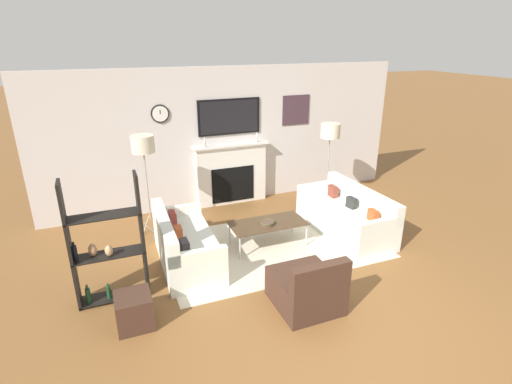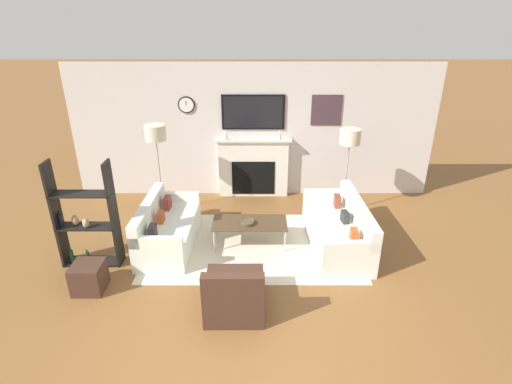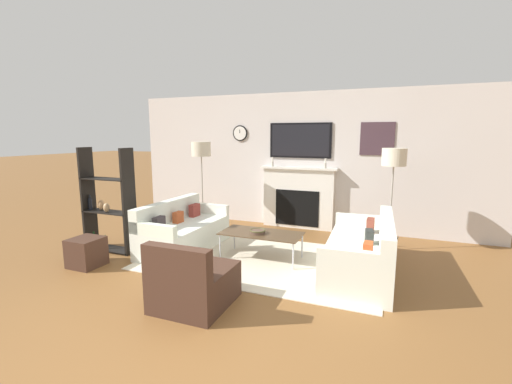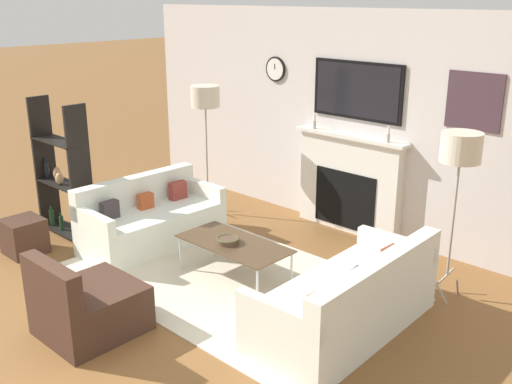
% 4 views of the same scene
% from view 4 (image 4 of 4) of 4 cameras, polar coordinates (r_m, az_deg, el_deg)
% --- Properties ---
extents(ground_plane, '(60.00, 60.00, 0.00)m').
position_cam_4_polar(ground_plane, '(5.23, -20.40, -15.96)').
color(ground_plane, brown).
extents(fireplace_wall, '(7.31, 0.28, 2.70)m').
position_cam_4_polar(fireplace_wall, '(7.44, 9.54, 5.56)').
color(fireplace_wall, silver).
rests_on(fireplace_wall, ground_plane).
extents(area_rug, '(3.45, 2.15, 0.01)m').
position_cam_4_polar(area_rug, '(6.31, -2.07, -8.45)').
color(area_rug, beige).
rests_on(area_rug, ground_plane).
extents(couch_left, '(0.83, 1.67, 0.79)m').
position_cam_4_polar(couch_left, '(7.20, -10.04, -2.79)').
color(couch_left, white).
rests_on(couch_left, ground_plane).
extents(couch_right, '(0.90, 1.93, 0.78)m').
position_cam_4_polar(couch_right, '(5.38, 8.75, -10.39)').
color(couch_right, white).
rests_on(couch_right, ground_plane).
extents(armchair, '(0.76, 0.82, 0.77)m').
position_cam_4_polar(armchair, '(5.51, -15.83, -10.48)').
color(armchair, '#422A1F').
rests_on(armchair, ground_plane).
extents(coffee_table, '(1.22, 0.59, 0.41)m').
position_cam_4_polar(coffee_table, '(6.21, -2.11, -5.05)').
color(coffee_table, '#4C3823').
rests_on(coffee_table, ground_plane).
extents(decorative_bowl, '(0.24, 0.24, 0.06)m').
position_cam_4_polar(decorative_bowl, '(6.19, -2.70, -4.61)').
color(decorative_bowl, brown).
rests_on(decorative_bowl, coffee_table).
extents(floor_lamp_left, '(0.37, 0.37, 1.74)m').
position_cam_4_polar(floor_lamp_left, '(7.85, -4.86, 8.86)').
color(floor_lamp_left, '#9E998E').
rests_on(floor_lamp_left, ground_plane).
extents(floor_lamp_right, '(0.38, 0.38, 1.67)m').
position_cam_4_polar(floor_lamp_right, '(5.79, 18.94, 3.81)').
color(floor_lamp_right, '#9E998E').
rests_on(floor_lamp_right, ground_plane).
extents(shelf_unit, '(0.89, 0.28, 1.67)m').
position_cam_4_polar(shelf_unit, '(7.66, -18.02, 1.59)').
color(shelf_unit, black).
rests_on(shelf_unit, ground_plane).
extents(ottoman, '(0.41, 0.41, 0.41)m').
position_cam_4_polar(ottoman, '(7.39, -21.22, -3.94)').
color(ottoman, '#422A1F').
rests_on(ottoman, ground_plane).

